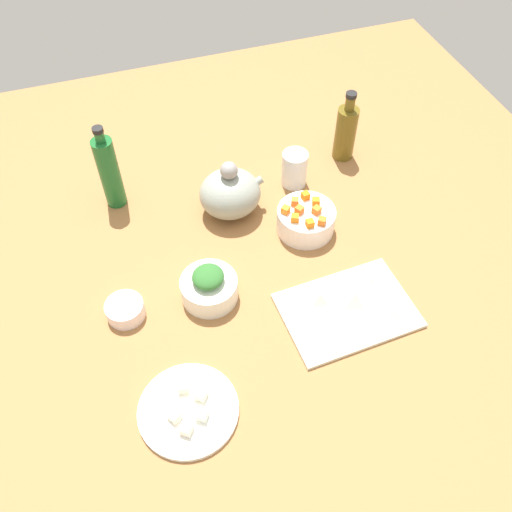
% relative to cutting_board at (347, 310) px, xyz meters
% --- Properties ---
extents(tabletop, '(1.90, 1.90, 0.03)m').
position_rel_cutting_board_xyz_m(tabletop, '(-0.16, 0.18, -0.02)').
color(tabletop, '#99673A').
rests_on(tabletop, ground).
extents(cutting_board, '(0.30, 0.22, 0.01)m').
position_rel_cutting_board_xyz_m(cutting_board, '(0.00, 0.00, 0.00)').
color(cutting_board, silver).
rests_on(cutting_board, tabletop).
extents(plate_tofu, '(0.20, 0.20, 0.01)m').
position_rel_cutting_board_xyz_m(plate_tofu, '(-0.40, -0.12, 0.00)').
color(plate_tofu, white).
rests_on(plate_tofu, tabletop).
extents(bowl_greens, '(0.13, 0.13, 0.06)m').
position_rel_cutting_board_xyz_m(bowl_greens, '(-0.28, 0.14, 0.02)').
color(bowl_greens, white).
rests_on(bowl_greens, tabletop).
extents(bowl_carrots, '(0.15, 0.15, 0.06)m').
position_rel_cutting_board_xyz_m(bowl_carrots, '(0.00, 0.27, 0.03)').
color(bowl_carrots, white).
rests_on(bowl_carrots, tabletop).
extents(bowl_small_side, '(0.09, 0.09, 0.04)m').
position_rel_cutting_board_xyz_m(bowl_small_side, '(-0.48, 0.15, 0.01)').
color(bowl_small_side, white).
rests_on(bowl_small_side, tabletop).
extents(teapot, '(0.17, 0.15, 0.16)m').
position_rel_cutting_board_xyz_m(teapot, '(-0.16, 0.39, 0.06)').
color(teapot, gray).
rests_on(teapot, tabletop).
extents(bottle_0, '(0.06, 0.06, 0.21)m').
position_rel_cutting_board_xyz_m(bottle_0, '(0.21, 0.50, 0.08)').
color(bottle_0, brown).
rests_on(bottle_0, tabletop).
extents(bottle_1, '(0.05, 0.05, 0.24)m').
position_rel_cutting_board_xyz_m(bottle_1, '(-0.44, 0.52, 0.10)').
color(bottle_1, '#1C622A').
rests_on(bottle_1, tabletop).
extents(drinking_glass_0, '(0.07, 0.07, 0.10)m').
position_rel_cutting_board_xyz_m(drinking_glass_0, '(0.04, 0.44, 0.05)').
color(drinking_glass_0, white).
rests_on(drinking_glass_0, tabletop).
extents(carrot_cube_0, '(0.02, 0.02, 0.02)m').
position_rel_cutting_board_xyz_m(carrot_cube_0, '(-0.02, 0.30, 0.07)').
color(carrot_cube_0, orange).
rests_on(carrot_cube_0, bowl_carrots).
extents(carrot_cube_1, '(0.02, 0.02, 0.02)m').
position_rel_cutting_board_xyz_m(carrot_cube_1, '(-0.04, 0.25, 0.07)').
color(carrot_cube_1, orange).
rests_on(carrot_cube_1, bowl_carrots).
extents(carrot_cube_2, '(0.02, 0.02, 0.02)m').
position_rel_cutting_board_xyz_m(carrot_cube_2, '(0.02, 0.31, 0.07)').
color(carrot_cube_2, orange).
rests_on(carrot_cube_2, bowl_carrots).
extents(carrot_cube_3, '(0.03, 0.03, 0.02)m').
position_rel_cutting_board_xyz_m(carrot_cube_3, '(0.02, 0.22, 0.07)').
color(carrot_cube_3, orange).
rests_on(carrot_cube_3, bowl_carrots).
extents(carrot_cube_4, '(0.02, 0.02, 0.02)m').
position_rel_cutting_board_xyz_m(carrot_cube_4, '(0.02, 0.25, 0.07)').
color(carrot_cube_4, orange).
rests_on(carrot_cube_4, bowl_carrots).
extents(carrot_cube_5, '(0.02, 0.02, 0.02)m').
position_rel_cutting_board_xyz_m(carrot_cube_5, '(-0.01, 0.22, 0.07)').
color(carrot_cube_5, orange).
rests_on(carrot_cube_5, bowl_carrots).
extents(carrot_cube_6, '(0.02, 0.02, 0.02)m').
position_rel_cutting_board_xyz_m(carrot_cube_6, '(-0.02, 0.27, 0.07)').
color(carrot_cube_6, orange).
rests_on(carrot_cube_6, bowl_carrots).
extents(carrot_cube_7, '(0.03, 0.03, 0.02)m').
position_rel_cutting_board_xyz_m(carrot_cube_7, '(-0.05, 0.28, 0.07)').
color(carrot_cube_7, orange).
rests_on(carrot_cube_7, bowl_carrots).
extents(carrot_cube_8, '(0.02, 0.02, 0.02)m').
position_rel_cutting_board_xyz_m(carrot_cube_8, '(0.03, 0.28, 0.07)').
color(carrot_cube_8, orange).
rests_on(carrot_cube_8, bowl_carrots).
extents(chopped_greens_mound, '(0.10, 0.10, 0.03)m').
position_rel_cutting_board_xyz_m(chopped_greens_mound, '(-0.28, 0.14, 0.07)').
color(chopped_greens_mound, '#2E672B').
rests_on(chopped_greens_mound, bowl_greens).
extents(tofu_cube_0, '(0.03, 0.03, 0.02)m').
position_rel_cutting_board_xyz_m(tofu_cube_0, '(-0.38, -0.14, 0.02)').
color(tofu_cube_0, white).
rests_on(tofu_cube_0, plate_tofu).
extents(tofu_cube_1, '(0.03, 0.03, 0.02)m').
position_rel_cutting_board_xyz_m(tofu_cube_1, '(-0.41, -0.16, 0.02)').
color(tofu_cube_1, white).
rests_on(tofu_cube_1, plate_tofu).
extents(tofu_cube_2, '(0.03, 0.03, 0.02)m').
position_rel_cutting_board_xyz_m(tofu_cube_2, '(-0.37, -0.10, 0.02)').
color(tofu_cube_2, '#FAEECD').
rests_on(tofu_cube_2, plate_tofu).
extents(tofu_cube_3, '(0.03, 0.03, 0.02)m').
position_rel_cutting_board_xyz_m(tofu_cube_3, '(-0.40, -0.07, 0.02)').
color(tofu_cube_3, '#FCF3CF').
rests_on(tofu_cube_3, plate_tofu).
extents(tofu_cube_4, '(0.03, 0.03, 0.02)m').
position_rel_cutting_board_xyz_m(tofu_cube_4, '(-0.43, -0.13, 0.02)').
color(tofu_cube_4, '#F8E7CC').
rests_on(tofu_cube_4, plate_tofu).
extents(dumpling_0, '(0.05, 0.05, 0.03)m').
position_rel_cutting_board_xyz_m(dumpling_0, '(0.07, 0.05, 0.02)').
color(dumpling_0, beige).
rests_on(dumpling_0, cutting_board).
extents(dumpling_1, '(0.05, 0.05, 0.02)m').
position_rel_cutting_board_xyz_m(dumpling_1, '(-0.05, 0.04, 0.02)').
color(dumpling_1, beige).
rests_on(dumpling_1, cutting_board).
extents(dumpling_2, '(0.06, 0.05, 0.02)m').
position_rel_cutting_board_xyz_m(dumpling_2, '(0.09, -0.05, 0.02)').
color(dumpling_2, beige).
rests_on(dumpling_2, cutting_board).
extents(dumpling_3, '(0.07, 0.07, 0.03)m').
position_rel_cutting_board_xyz_m(dumpling_3, '(0.02, 0.01, 0.02)').
color(dumpling_3, beige).
rests_on(dumpling_3, cutting_board).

